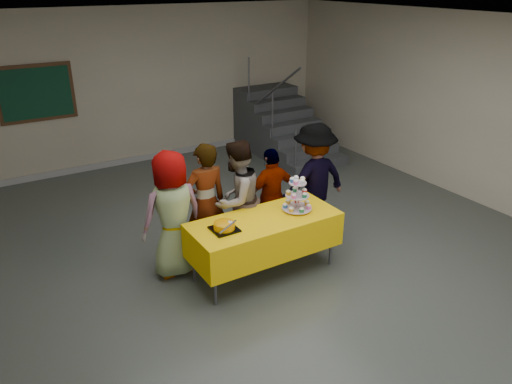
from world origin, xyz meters
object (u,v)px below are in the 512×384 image
bake_table (264,234)px  schoolchild_a (173,214)px  bear_cake (224,225)px  schoolchild_e (314,180)px  schoolchild_b (206,203)px  schoolchild_c (237,200)px  noticeboard (36,93)px  staircase (279,128)px  cupcake_stand (297,197)px  schoolchild_d (272,195)px

bake_table → schoolchild_a: (-0.95, 0.61, 0.25)m
bear_cake → schoolchild_e: 1.83m
schoolchild_b → schoolchild_e: bearing=173.5°
schoolchild_a → schoolchild_b: size_ratio=1.01×
bear_cake → schoolchild_c: (0.50, 0.60, -0.03)m
schoolchild_e → noticeboard: noticeboard is taller
bear_cake → schoolchild_b: size_ratio=0.22×
bear_cake → noticeboard: noticeboard is taller
schoolchild_a → schoolchild_e: schoolchild_e is taller
bake_table → staircase: bearing=54.1°
bear_cake → noticeboard: (-1.15, 4.83, 0.77)m
bear_cake → schoolchild_e: (1.74, 0.57, -0.00)m
cupcake_stand → noticeboard: noticeboard is taller
bake_table → noticeboard: noticeboard is taller
bear_cake → noticeboard: size_ratio=0.28×
cupcake_stand → schoolchild_c: (-0.53, 0.60, -0.15)m
schoolchild_d → schoolchild_e: schoolchild_e is taller
bake_table → schoolchild_a: bearing=147.2°
schoolchild_a → schoolchild_c: size_ratio=1.01×
schoolchild_a → schoolchild_e: bearing=175.4°
schoolchild_b → bake_table: bearing=120.3°
bake_table → cupcake_stand: size_ratio=4.22×
cupcake_stand → schoolchild_e: 0.92m
schoolchild_c → bear_cake: bearing=25.9°
bear_cake → schoolchild_d: 1.33m
cupcake_stand → staircase: 4.69m
schoolchild_e → schoolchild_d: bearing=-13.0°
schoolchild_d → schoolchild_e: 0.65m
bear_cake → schoolchild_e: size_ratio=0.22×
bake_table → cupcake_stand: bearing=-0.6°
bear_cake → schoolchild_d: size_ratio=0.26×
schoolchild_e → staircase: bearing=-117.3°
bear_cake → schoolchild_b: schoolchild_b is taller
schoolchild_e → staircase: 3.84m
bake_table → cupcake_stand: cupcake_stand is taller
schoolchild_d → staircase: bearing=-126.5°
noticeboard → staircase: bearing=-10.3°
schoolchild_b → staircase: (3.33, 3.26, -0.31)m
schoolchild_b → noticeboard: size_ratio=1.24×
schoolchild_d → noticeboard: (-2.27, 4.13, 0.92)m
schoolchild_a → bear_cake: bearing=118.7°
bear_cake → schoolchild_b: (0.12, 0.74, -0.03)m
bake_table → staircase: 4.93m
bake_table → schoolchild_d: (0.57, 0.70, 0.13)m
schoolchild_c → schoolchild_e: bearing=154.5°
noticeboard → schoolchild_e: bearing=-55.8°
bake_table → noticeboard: 5.23m
schoolchild_b → noticeboard: (-1.27, 4.10, 0.80)m
schoolchild_d → schoolchild_a: bearing=2.2°
cupcake_stand → schoolchild_b: size_ratio=0.28×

